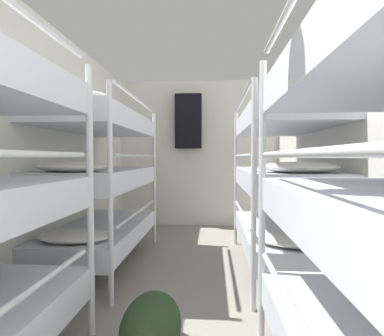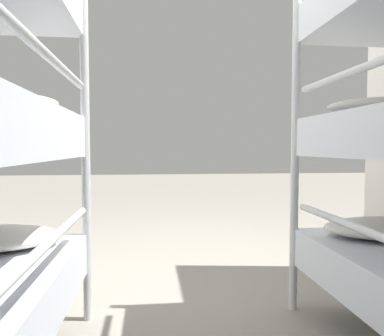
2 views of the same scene
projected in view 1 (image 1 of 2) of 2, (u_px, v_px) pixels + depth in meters
wall_left at (14, 149)px, 2.43m from camera, size 0.06×5.66×2.46m
wall_right at (363, 148)px, 2.24m from camera, size 0.06×5.66×2.46m
wall_back at (199, 153)px, 5.13m from camera, size 2.80×0.06×2.46m
bunk_stack_left_far at (101, 177)px, 3.16m from camera, size 0.81×1.79×1.79m
bunk_stack_right_far at (282, 178)px, 3.03m from camera, size 0.81×1.79×1.79m
duffel_bag at (151, 326)px, 1.75m from camera, size 0.35×0.55×0.35m
hanging_coat at (188, 121)px, 4.97m from camera, size 0.44×0.12×0.90m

